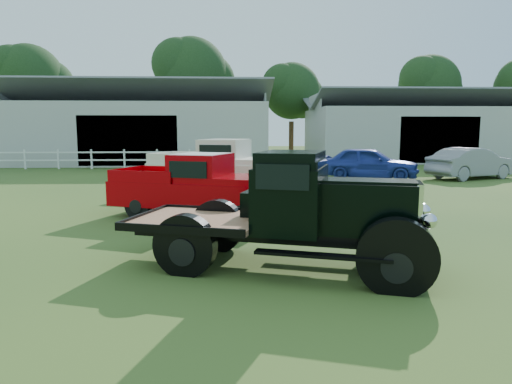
{
  "coord_description": "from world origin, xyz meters",
  "views": [
    {
      "loc": [
        -0.29,
        -8.51,
        2.37
      ],
      "look_at": [
        0.2,
        1.2,
        1.05
      ],
      "focal_mm": 32.0,
      "sensor_mm": 36.0,
      "label": 1
    }
  ],
  "objects_px": {
    "red_pickup": "(198,185)",
    "misc_car_blue": "(369,163)",
    "white_pickup": "(222,168)",
    "vintage_flatbed": "(285,210)",
    "misc_car_grey": "(471,163)"
  },
  "relations": [
    {
      "from": "red_pickup",
      "to": "misc_car_blue",
      "type": "distance_m",
      "value": 12.0
    },
    {
      "from": "red_pickup",
      "to": "white_pickup",
      "type": "height_order",
      "value": "white_pickup"
    },
    {
      "from": "red_pickup",
      "to": "white_pickup",
      "type": "distance_m",
      "value": 4.47
    },
    {
      "from": "vintage_flatbed",
      "to": "white_pickup",
      "type": "height_order",
      "value": "vintage_flatbed"
    },
    {
      "from": "white_pickup",
      "to": "misc_car_blue",
      "type": "bearing_deg",
      "value": 55.05
    },
    {
      "from": "vintage_flatbed",
      "to": "misc_car_grey",
      "type": "distance_m",
      "value": 17.73
    },
    {
      "from": "white_pickup",
      "to": "vintage_flatbed",
      "type": "bearing_deg",
      "value": -62.08
    },
    {
      "from": "white_pickup",
      "to": "misc_car_blue",
      "type": "height_order",
      "value": "white_pickup"
    },
    {
      "from": "red_pickup",
      "to": "misc_car_grey",
      "type": "xyz_separation_m",
      "value": [
        12.61,
        9.34,
        -0.12
      ]
    },
    {
      "from": "vintage_flatbed",
      "to": "white_pickup",
      "type": "bearing_deg",
      "value": 115.67
    },
    {
      "from": "white_pickup",
      "to": "misc_car_grey",
      "type": "distance_m",
      "value": 13.03
    },
    {
      "from": "misc_car_grey",
      "to": "misc_car_blue",
      "type": "bearing_deg",
      "value": 67.27
    },
    {
      "from": "misc_car_grey",
      "to": "red_pickup",
      "type": "bearing_deg",
      "value": 103.96
    },
    {
      "from": "white_pickup",
      "to": "misc_car_grey",
      "type": "height_order",
      "value": "white_pickup"
    },
    {
      "from": "white_pickup",
      "to": "misc_car_grey",
      "type": "xyz_separation_m",
      "value": [
        12.07,
        4.91,
        -0.24
      ]
    }
  ]
}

